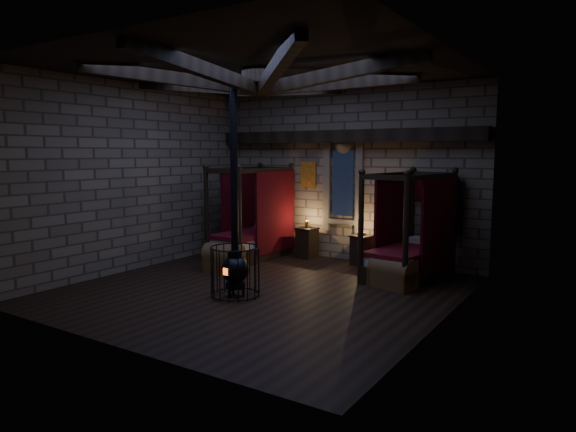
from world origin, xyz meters
The scene contains 8 objects.
room centered at (0.00, 0.09, 3.74)m, with size 7.02×7.02×4.29m.
bed_left centered at (-2.00, 2.41, 0.56)m, with size 1.26×2.24×2.28m.
bed_right centered at (2.11, 2.44, 0.55)m, with size 1.47×2.29×2.23m.
trunk_left centered at (-1.66, 0.84, 0.28)m, with size 0.96×0.72×0.63m.
trunk_right centered at (2.09, 1.50, 0.28)m, with size 0.95×0.70×0.63m.
nightstand_left centered at (-0.83, 3.13, 0.40)m, with size 0.54×0.53×0.94m.
nightstand_right centered at (0.70, 3.06, 0.37)m, with size 0.51×0.50×0.78m.
stove centered at (-0.15, -0.63, 0.59)m, with size 0.92×0.92×4.05m.
Camera 1 is at (5.70, -7.93, 2.65)m, focal length 32.00 mm.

